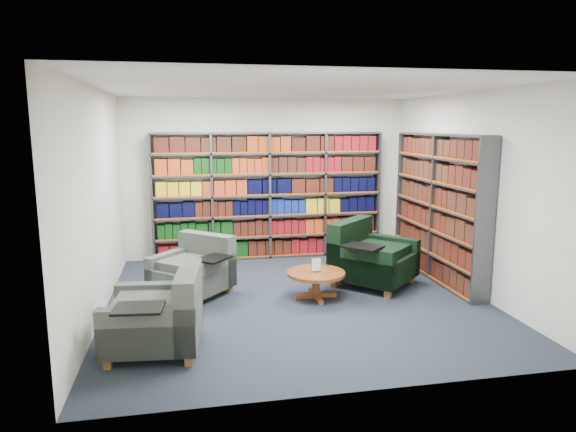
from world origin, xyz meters
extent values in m
cube|color=black|center=(0.00, 0.00, -0.01)|extent=(5.00, 5.00, 0.01)
cube|color=white|center=(0.00, 0.00, 2.80)|extent=(5.00, 5.00, 0.01)
cube|color=silver|center=(0.00, 2.50, 1.40)|extent=(5.00, 0.01, 2.80)
cube|color=silver|center=(0.00, -2.50, 1.40)|extent=(5.00, 0.01, 2.80)
cube|color=silver|center=(-2.50, 0.00, 1.40)|extent=(0.01, 5.00, 2.80)
cube|color=silver|center=(2.50, 0.00, 1.40)|extent=(0.01, 5.00, 2.80)
cube|color=#47494F|center=(0.00, 2.34, 1.10)|extent=(4.00, 0.28, 2.20)
cube|color=silver|center=(0.00, 2.47, 1.10)|extent=(4.00, 0.02, 2.20)
cube|color=#D84C0A|center=(0.00, 2.21, 1.10)|extent=(4.00, 0.01, 2.20)
cube|color=maroon|center=(0.00, 2.34, 0.18)|extent=(3.88, 0.21, 0.29)
cube|color=#09350C|center=(0.00, 2.34, 0.54)|extent=(3.88, 0.21, 0.29)
cube|color=black|center=(0.00, 2.34, 0.91)|extent=(3.88, 0.21, 0.29)
cube|color=gold|center=(0.00, 2.34, 1.28)|extent=(3.88, 0.21, 0.29)
cube|color=#A53813|center=(0.00, 2.34, 1.64)|extent=(3.88, 0.21, 0.29)
cube|color=#3D150D|center=(0.00, 2.34, 2.01)|extent=(3.88, 0.21, 0.29)
cube|color=#47494F|center=(2.34, 0.60, 1.10)|extent=(0.28, 2.50, 2.20)
cube|color=silver|center=(2.47, 0.60, 1.10)|extent=(0.02, 2.50, 2.20)
cube|color=#D84C0A|center=(2.21, 0.60, 1.10)|extent=(0.02, 2.50, 2.20)
cube|color=#3D150D|center=(2.34, 0.60, 0.18)|extent=(0.21, 2.38, 0.29)
cube|color=#3D150D|center=(2.34, 0.60, 0.54)|extent=(0.21, 2.38, 0.29)
cube|color=#3D150D|center=(2.34, 0.60, 0.91)|extent=(0.21, 2.38, 0.29)
cube|color=#36190F|center=(2.34, 0.60, 1.28)|extent=(0.21, 2.38, 0.29)
cube|color=#36190F|center=(2.34, 0.60, 1.64)|extent=(0.21, 2.38, 0.29)
cube|color=#3D150D|center=(2.34, 0.60, 2.01)|extent=(0.21, 2.38, 0.29)
cube|color=#0D213B|center=(-1.39, 0.45, 0.26)|extent=(1.26, 1.26, 0.32)
cube|color=#0D213B|center=(-1.16, 0.72, 0.46)|extent=(0.81, 0.74, 0.72)
cube|color=#0D213B|center=(-1.68, 0.70, 0.34)|extent=(0.69, 0.77, 0.48)
cube|color=#0D213B|center=(-1.11, 0.21, 0.34)|extent=(0.69, 0.77, 0.48)
cube|color=black|center=(-1.10, 0.14, 0.60)|extent=(0.54, 0.55, 0.02)
cube|color=brown|center=(-1.91, 0.42, 0.05)|extent=(0.10, 0.10, 0.10)
cube|color=brown|center=(-1.36, -0.07, 0.05)|extent=(0.10, 0.10, 0.10)
cube|color=brown|center=(-1.43, 0.97, 0.05)|extent=(0.10, 0.10, 0.10)
cube|color=brown|center=(-0.87, 0.49, 0.05)|extent=(0.10, 0.10, 0.10)
cube|color=black|center=(1.26, 0.43, 0.30)|extent=(1.45, 1.45, 0.37)
cube|color=black|center=(0.99, 0.72, 0.53)|extent=(0.90, 0.88, 0.82)
cube|color=black|center=(0.95, 0.13, 0.39)|extent=(0.83, 0.85, 0.55)
cube|color=black|center=(1.58, 0.73, 0.39)|extent=(0.83, 0.85, 0.55)
cube|color=black|center=(0.95, 0.05, 0.69)|extent=(0.63, 0.63, 0.03)
cube|color=brown|center=(1.25, -0.17, 0.06)|extent=(0.11, 0.11, 0.11)
cube|color=brown|center=(1.86, 0.42, 0.06)|extent=(0.11, 0.11, 0.11)
cube|color=brown|center=(0.66, 0.44, 0.06)|extent=(0.11, 0.11, 0.11)
cube|color=brown|center=(1.28, 1.03, 0.06)|extent=(0.11, 0.11, 0.11)
cube|color=#0D213B|center=(-1.80, -1.26, 0.27)|extent=(1.04, 1.04, 0.34)
cube|color=#0D213B|center=(-1.43, -1.30, 0.49)|extent=(0.31, 0.97, 0.76)
cube|color=#0D213B|center=(-1.76, -0.86, 0.36)|extent=(0.96, 0.25, 0.51)
cube|color=#0D213B|center=(-1.84, -1.66, 0.36)|extent=(0.96, 0.25, 0.51)
cube|color=black|center=(-1.90, -1.70, 0.63)|extent=(0.50, 0.41, 0.03)
cube|color=brown|center=(-2.15, -0.83, 0.05)|extent=(0.08, 0.08, 0.11)
cube|color=brown|center=(-2.23, -1.61, 0.05)|extent=(0.08, 0.08, 0.11)
cube|color=brown|center=(-1.37, -0.91, 0.05)|extent=(0.08, 0.08, 0.11)
cube|color=brown|center=(-1.45, -1.69, 0.05)|extent=(0.08, 0.08, 0.11)
cylinder|color=brown|center=(0.27, 0.00, 0.35)|extent=(0.80, 0.80, 0.04)
cylinder|color=brown|center=(0.27, 0.00, 0.18)|extent=(0.11, 0.11, 0.32)
cube|color=brown|center=(0.27, 0.00, 0.04)|extent=(0.57, 0.07, 0.05)
cube|color=brown|center=(0.27, 0.00, 0.04)|extent=(0.07, 0.57, 0.05)
cube|color=black|center=(0.27, 0.00, 0.38)|extent=(0.09, 0.04, 0.01)
cube|color=white|center=(0.27, 0.00, 0.47)|extent=(0.12, 0.01, 0.18)
cube|color=#145926|center=(0.27, 0.01, 0.47)|extent=(0.14, 0.00, 0.19)
camera|label=1|loc=(-1.40, -6.52, 2.35)|focal=32.00mm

